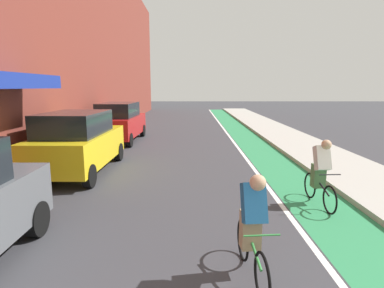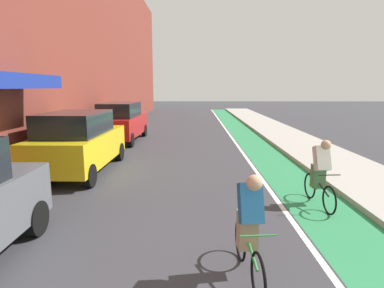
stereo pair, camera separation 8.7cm
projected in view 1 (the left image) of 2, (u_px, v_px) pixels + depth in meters
ground_plane at (183, 140)px, 16.72m from camera, size 91.80×91.80×0.00m
bike_lane_paint at (243, 134)px, 18.69m from camera, size 1.60×41.73×0.00m
lane_divider_stripe at (228, 134)px, 18.69m from camera, size 0.12×41.73×0.00m
sidewalk_right at (279, 133)px, 18.68m from camera, size 2.68×41.73×0.14m
building_facade_left at (74, 34)px, 17.66m from camera, size 4.15×41.73×11.31m
parked_suv_yellow_cab at (78, 142)px, 10.24m from camera, size 2.03×4.46×1.98m
parked_suv_red at (119, 122)px, 16.16m from camera, size 2.03×4.46×1.98m
cyclist_lead at (252, 226)px, 4.52m from camera, size 0.48×1.72×1.62m
cyclist_mid at (320, 172)px, 7.40m from camera, size 0.48×1.69×1.60m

